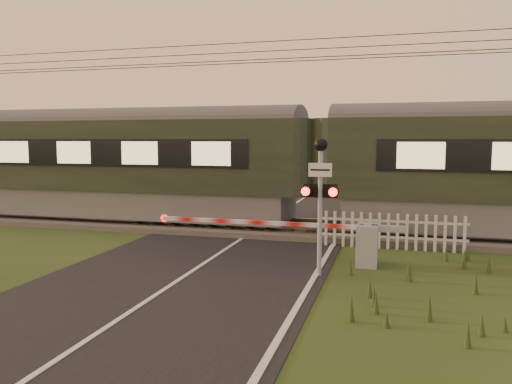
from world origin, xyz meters
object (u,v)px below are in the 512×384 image
(crossing_signal, at_px, (320,182))
(picket_fence, at_px, (393,231))
(train, at_px, (317,165))
(boom_gate, at_px, (354,242))

(crossing_signal, distance_m, picket_fence, 3.89)
(train, relative_size, crossing_signal, 13.30)
(picket_fence, bearing_deg, train, 141.60)
(boom_gate, distance_m, picket_fence, 2.14)
(boom_gate, bearing_deg, crossing_signal, -117.69)
(train, height_order, crossing_signal, train)
(train, bearing_deg, picket_fence, -38.40)
(train, xyz_separation_m, boom_gate, (1.50, -3.83, -1.61))
(train, height_order, picket_fence, train)
(train, xyz_separation_m, picket_fence, (2.39, -1.89, -1.67))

